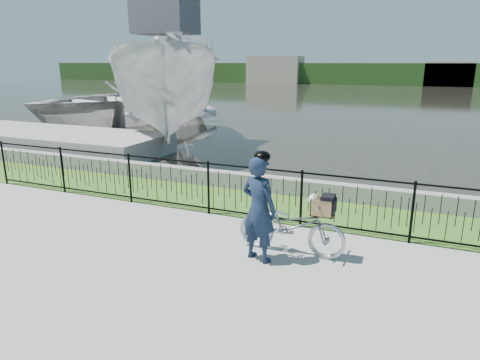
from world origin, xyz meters
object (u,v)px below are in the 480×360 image
at_px(dock, 39,140).
at_px(cyclist, 259,208).
at_px(boat_far, 122,101).
at_px(bicycle_rig, 292,225).
at_px(boat_near, 168,90).

xyz_separation_m(dock, cyclist, (10.73, -5.55, 0.54)).
bearing_deg(cyclist, boat_far, 134.19).
height_order(cyclist, boat_far, boat_far).
bearing_deg(bicycle_rig, boat_far, 136.16).
bearing_deg(bicycle_rig, dock, 155.44).
bearing_deg(dock, bicycle_rig, -24.56).
distance_m(boat_near, boat_far, 6.99).
bearing_deg(boat_far, boat_near, -37.12).
distance_m(dock, boat_far, 7.64).
xyz_separation_m(cyclist, boat_far, (-12.57, 12.93, 0.19)).
relative_size(bicycle_rig, cyclist, 1.02).
height_order(dock, boat_far, boat_far).
bearing_deg(cyclist, boat_near, 128.86).
relative_size(bicycle_rig, boat_near, 0.17).
xyz_separation_m(bicycle_rig, boat_far, (-13.00, 12.48, 0.59)).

